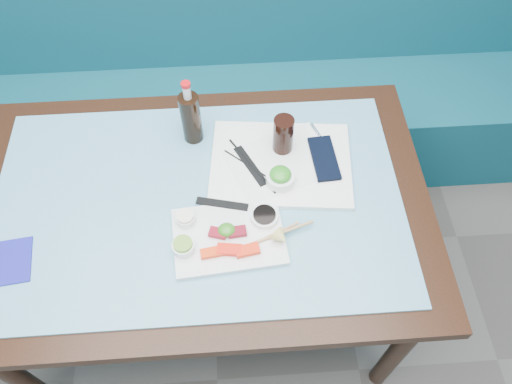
{
  "coord_description": "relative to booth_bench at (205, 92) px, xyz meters",
  "views": [
    {
      "loc": [
        0.12,
        0.63,
        2.01
      ],
      "look_at": [
        0.17,
        1.44,
        0.8
      ],
      "focal_mm": 35.0,
      "sensor_mm": 36.0,
      "label": 1
    }
  ],
  "objects": [
    {
      "name": "seaweed_bowl",
      "position": [
        0.25,
        -0.8,
        0.42
      ],
      "size": [
        0.11,
        0.11,
        0.03
      ],
      "primitive_type": "cylinder",
      "rotation": [
        0.0,
        0.0,
        -0.32
      ],
      "color": "white",
      "rests_on": "serving_tray"
    },
    {
      "name": "blue_napkin",
      "position": [
        -0.53,
        -1.01,
        0.39
      ],
      "size": [
        0.16,
        0.16,
        0.01
      ],
      "primitive_type": "cube",
      "rotation": [
        0.0,
        0.0,
        0.12
      ],
      "color": "navy",
      "rests_on": "glass_top"
    },
    {
      "name": "ramekin_ginger",
      "position": [
        -0.03,
        -0.92,
        0.41
      ],
      "size": [
        0.06,
        0.06,
        0.02
      ],
      "primitive_type": "cylinder",
      "rotation": [
        0.0,
        0.0,
        0.08
      ],
      "color": "white",
      "rests_on": "sashimi_plate"
    },
    {
      "name": "tray_sleeve",
      "position": [
        0.16,
        -0.73,
        0.4
      ],
      "size": [
        0.1,
        0.16,
        0.0
      ],
      "primitive_type": "cube",
      "rotation": [
        0.0,
        0.0,
        0.46
      ],
      "color": "black",
      "rests_on": "serving_tray"
    },
    {
      "name": "dining_table",
      "position": [
        0.0,
        -0.84,
        0.29
      ],
      "size": [
        1.4,
        0.9,
        0.75
      ],
      "color": "black",
      "rests_on": "ground"
    },
    {
      "name": "fork",
      "position": [
        0.39,
        -0.62,
        0.4
      ],
      "size": [
        0.04,
        0.08,
        0.01
      ],
      "primitive_type": "cylinder",
      "rotation": [
        1.57,
        0.0,
        0.38
      ],
      "color": "white",
      "rests_on": "serving_tray"
    },
    {
      "name": "cola_bottle_cap",
      "position": [
        -0.01,
        -0.59,
        0.62
      ],
      "size": [
        0.04,
        0.04,
        0.01
      ],
      "primitive_type": "cylinder",
      "rotation": [
        0.0,
        0.0,
        -0.4
      ],
      "color": "red",
      "rests_on": "cola_bottle_neck"
    },
    {
      "name": "black_chopstick_b",
      "position": [
        0.17,
        -0.73,
        0.4
      ],
      "size": [
        0.13,
        0.22,
        0.01
      ],
      "primitive_type": "cylinder",
      "rotation": [
        1.57,
        0.0,
        0.54
      ],
      "color": "black",
      "rests_on": "serving_tray"
    },
    {
      "name": "salmon_left",
      "position": [
        0.04,
        -1.03,
        0.41
      ],
      "size": [
        0.06,
        0.04,
        0.01
      ],
      "primitive_type": "cube",
      "rotation": [
        0.0,
        0.0,
        0.14
      ],
      "color": "#FF370A",
      "rests_on": "sashimi_plate"
    },
    {
      "name": "sashimi_plate",
      "position": [
        0.09,
        -0.97,
        0.39
      ],
      "size": [
        0.33,
        0.25,
        0.02
      ],
      "primitive_type": "cube",
      "rotation": [
        0.0,
        0.0,
        0.09
      ],
      "color": "white",
      "rests_on": "glass_top"
    },
    {
      "name": "soy_dish",
      "position": [
        0.19,
        -0.92,
        0.41
      ],
      "size": [
        0.11,
        0.11,
        0.02
      ],
      "primitive_type": "cylinder",
      "rotation": [
        0.0,
        0.0,
        -0.42
      ],
      "color": "white",
      "rests_on": "sashimi_plate"
    },
    {
      "name": "tuna_left",
      "position": [
        0.06,
        -0.97,
        0.41
      ],
      "size": [
        0.06,
        0.04,
        0.02
      ],
      "primitive_type": "cube",
      "rotation": [
        0.0,
        0.0,
        -0.29
      ],
      "color": "maroon",
      "rests_on": "sashimi_plate"
    },
    {
      "name": "salmon_mid",
      "position": [
        0.09,
        -1.02,
        0.41
      ],
      "size": [
        0.07,
        0.04,
        0.02
      ],
      "primitive_type": "cube",
      "rotation": [
        0.0,
        0.0,
        -0.13
      ],
      "color": "#FF1C0A",
      "rests_on": "sashimi_plate"
    },
    {
      "name": "tuna_right",
      "position": [
        0.11,
        -0.97,
        0.41
      ],
      "size": [
        0.05,
        0.04,
        0.02
      ],
      "primitive_type": "cube",
      "rotation": [
        0.0,
        0.0,
        0.1
      ],
      "color": "maroon",
      "rests_on": "sashimi_plate"
    },
    {
      "name": "ginger_fill",
      "position": [
        -0.03,
        -0.92,
        0.43
      ],
      "size": [
        0.06,
        0.06,
        0.01
      ],
      "primitive_type": "cylinder",
      "rotation": [
        0.0,
        0.0,
        0.31
      ],
      "color": "white",
      "rests_on": "ramekin_ginger"
    },
    {
      "name": "seaweed_garnish",
      "position": [
        0.08,
        -0.96,
        0.41
      ],
      "size": [
        0.06,
        0.06,
        0.03
      ],
      "primitive_type": "ellipsoid",
      "rotation": [
        0.0,
        0.0,
        0.43
      ],
      "color": "#337F1D",
      "rests_on": "sashimi_plate"
    },
    {
      "name": "booth_bench",
      "position": [
        0.0,
        0.0,
        0.0
      ],
      "size": [
        3.0,
        0.56,
        1.17
      ],
      "color": "#0E4C5A",
      "rests_on": "ground"
    },
    {
      "name": "wasabi_fill",
      "position": [
        -0.04,
        -1.01,
        0.43
      ],
      "size": [
        0.06,
        0.06,
        0.01
      ],
      "primitive_type": "cylinder",
      "rotation": [
        0.0,
        0.0,
        0.18
      ],
      "color": "#71A736",
      "rests_on": "ramekin_wasabi"
    },
    {
      "name": "glass_top",
      "position": [
        0.0,
        -0.84,
        0.38
      ],
      "size": [
        1.22,
        0.76,
        0.01
      ],
      "primitive_type": "cube",
      "color": "#5D9FBB",
      "rests_on": "dining_table"
    },
    {
      "name": "navy_pouch",
      "position": [
        0.39,
        -0.72,
        0.41
      ],
      "size": [
        0.08,
        0.17,
        0.01
      ],
      "primitive_type": "cube",
      "rotation": [
        0.0,
        0.0,
        0.07
      ],
      "color": "black",
      "rests_on": "serving_tray"
    },
    {
      "name": "wooden_chopstick_b",
      "position": [
        0.21,
        -0.99,
        0.4
      ],
      "size": [
        0.25,
        0.09,
        0.01
      ],
      "primitive_type": "cylinder",
      "rotation": [
        1.57,
        0.0,
        -1.24
      ],
      "color": "tan",
      "rests_on": "sashimi_plate"
    },
    {
      "name": "cola_bottle_neck",
      "position": [
        -0.01,
        -0.59,
        0.59
      ],
      "size": [
        0.03,
        0.03,
        0.05
      ],
      "primitive_type": "cylinder",
      "rotation": [
        0.0,
        0.0,
        0.06
      ],
      "color": "silver",
      "rests_on": "cola_bottle_body"
    },
    {
      "name": "serving_tray",
      "position": [
        0.26,
        -0.72,
        0.39
      ],
      "size": [
        0.47,
        0.37,
        0.02
      ],
      "primitive_type": "cube",
      "rotation": [
        0.0,
        0.0,
        -0.1
      ],
      "color": "white",
      "rests_on": "glass_top"
    },
    {
      "name": "seaweed_salad",
      "position": [
        0.25,
        -0.8,
        0.44
      ],
      "size": [
        0.08,
        0.08,
        0.03
      ],
      "primitive_type": "ellipsoid",
      "rotation": [
        0.0,
        0.0,
        -0.33
      ],
      "color": "#2B8C20",
      "rests_on": "seaweed_bowl"
    },
    {
      "name": "soy_fill",
      "position": [
        0.19,
        -0.92,
        0.42
      ],
      "size": [
        0.09,
        0.09,
        0.01
      ],
      "primitive_type": "cylinder",
      "rotation": [
        0.0,
        0.0,
        -0.41
      ],
      "color": "black",
      "rests_on": "soy_dish"
    },
    {
      "name": "black_chopstick_a",
      "position": [
        0.16,
        -0.73,
        0.4
      ],
      "size": [
        0.15,
        0.13,
        0.01
      ],
      "primitive_type": "cylinder",
      "rotation": [
        1.57,
        0.0,
        0.84
      ],
      "color": "black",
      "rests_on": "serving_tray"
    },
    {
      "name": "salmon_right",
      "position": [
        0.14,
        -1.03,
        0.41
      ],
      "size": [
        0.07,
        0.04,
        0.02
      ],
      "primitive_type": "cube",
      "rotation": [
        0.0,
        0.0,
        0.18
      ],
      "color": "#FF2B0A",
      "rests_on": "sashimi_plate"
    },
    {
      "name": "cola_glass",
      "position": [
        0.27,
        -0.67,
        0.46
      ],
      "size": [
        0.08,
        0.08,
        0.13
      ],
      "primitive_type": "cylinder",
      "rotation": [
        0.0,
        0.0,
        0.33
      ],
      "color": "black",
      "rests_on": "serving_tray"
    },
    {
      "name": "wooden_chopstick_a",
      "position": [
        0.2,
        -0.99,
        0.4
      ],
      "size": [
        0.19,
        0.09,
        0.01
      ],
      "primitive_type": "cylinder",
      "rotation": [
        1.57,
        0.0,
        -1.15
      ],
      "color": "tan",
      "rests_on": "sashimi_plate"
    },
    {
      "name": "chopstick_sleeve",
      "position": [
        0.07,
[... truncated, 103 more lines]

